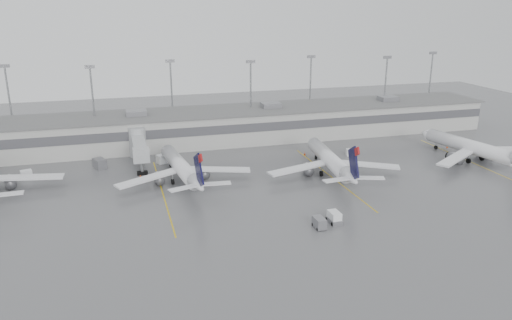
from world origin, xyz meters
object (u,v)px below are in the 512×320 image
object	(u,v)px
jet_mid_left	(182,168)
jet_mid_right	(331,160)
baggage_tug	(334,218)
jet_far_right	(475,148)

from	to	relation	value
jet_mid_left	jet_mid_right	distance (m)	31.10
jet_mid_left	jet_mid_right	size ratio (longest dim) A/B	0.97
jet_mid_right	baggage_tug	xyz separation A→B (m)	(-9.38, -22.49, -2.46)
jet_mid_right	jet_far_right	bearing A→B (deg)	5.75
jet_mid_left	jet_far_right	bearing A→B (deg)	-10.26
jet_mid_left	baggage_tug	world-z (taller)	jet_mid_left
jet_mid_right	baggage_tug	size ratio (longest dim) A/B	10.50
jet_far_right	baggage_tug	distance (m)	50.06
jet_mid_left	jet_far_right	distance (m)	66.44
jet_mid_left	baggage_tug	distance (m)	34.21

